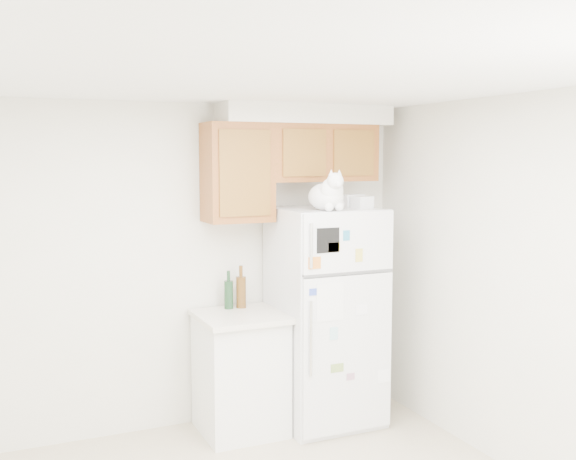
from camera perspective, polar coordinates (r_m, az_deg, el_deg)
room_shell at (r=3.55m, az=-1.41°, el=-0.57°), size 3.84×4.04×2.52m
refrigerator at (r=5.34m, az=3.21°, el=-7.25°), size 0.76×0.78×1.70m
base_counter at (r=5.24m, az=-4.06°, el=-11.92°), size 0.64×0.64×0.92m
cat at (r=4.98m, az=3.42°, el=3.00°), size 0.30×0.44×0.31m
storage_box_back at (r=5.34m, az=5.34°, el=2.49°), size 0.20×0.16×0.10m
storage_box_front at (r=5.24m, az=6.30°, el=2.36°), size 0.17×0.14×0.09m
bottle_green at (r=5.25m, az=-5.05°, el=-5.06°), size 0.07×0.07×0.30m
bottle_amber at (r=5.28m, az=-4.00°, el=-4.81°), size 0.08×0.08×0.33m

